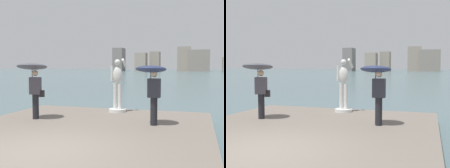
% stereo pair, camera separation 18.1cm
% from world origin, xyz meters
% --- Properties ---
extents(ground_plane, '(400.00, 400.00, 0.00)m').
position_xyz_m(ground_plane, '(0.00, 40.00, 0.00)').
color(ground_plane, '#4C666B').
extents(pier, '(7.62, 9.40, 0.40)m').
position_xyz_m(pier, '(0.00, 1.70, 0.20)').
color(pier, '#70665B').
rests_on(pier, ground).
extents(statue_white_figure, '(0.71, 0.92, 2.18)m').
position_xyz_m(statue_white_figure, '(0.17, 5.60, 1.32)').
color(statue_white_figure, silver).
rests_on(statue_white_figure, pier).
extents(onlooker_left, '(1.27, 1.28, 2.01)m').
position_xyz_m(onlooker_left, '(-2.25, 3.23, 1.95)').
color(onlooker_left, black).
rests_on(onlooker_left, pier).
extents(onlooker_right, '(1.07, 1.08, 1.92)m').
position_xyz_m(onlooker_right, '(1.93, 3.42, 1.88)').
color(onlooker_right, black).
rests_on(onlooker_right, pier).
extents(distant_skyline, '(72.32, 12.76, 13.31)m').
position_xyz_m(distant_skyline, '(3.36, 122.80, 5.25)').
color(distant_skyline, gray).
rests_on(distant_skyline, ground).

